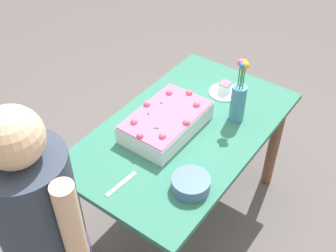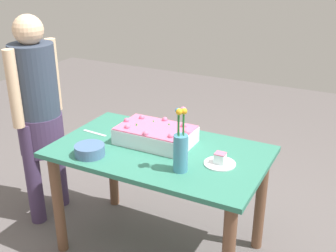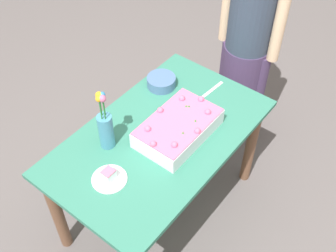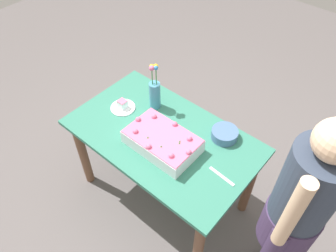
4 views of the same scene
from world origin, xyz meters
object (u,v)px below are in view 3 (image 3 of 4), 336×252
(cake_knife, at_px, (213,89))
(person_standing, at_px, (249,39))
(flower_vase, at_px, (106,128))
(sheet_cake, at_px, (178,128))
(fruit_bowl, at_px, (161,82))
(serving_plate_with_slice, at_px, (109,177))

(cake_knife, bearing_deg, person_standing, -171.67)
(cake_knife, bearing_deg, flower_vase, -10.56)
(flower_vase, height_order, person_standing, person_standing)
(sheet_cake, height_order, cake_knife, sheet_cake)
(flower_vase, xyz_separation_m, fruit_bowl, (0.56, 0.08, -0.10))
(flower_vase, bearing_deg, fruit_bowl, 7.76)
(flower_vase, bearing_deg, sheet_cake, -40.83)
(cake_knife, bearing_deg, sheet_cake, 12.25)
(flower_vase, distance_m, person_standing, 1.19)
(serving_plate_with_slice, xyz_separation_m, cake_knife, (0.90, -0.03, -0.02))
(sheet_cake, xyz_separation_m, serving_plate_with_slice, (-0.46, 0.09, -0.04))
(sheet_cake, xyz_separation_m, cake_knife, (0.43, 0.06, -0.05))
(sheet_cake, relative_size, cake_knife, 2.51)
(cake_knife, xyz_separation_m, flower_vase, (-0.73, 0.20, 0.13))
(sheet_cake, height_order, person_standing, person_standing)
(fruit_bowl, xyz_separation_m, person_standing, (0.62, -0.25, 0.08))
(serving_plate_with_slice, bearing_deg, fruit_bowl, 18.68)
(serving_plate_with_slice, distance_m, fruit_bowl, 0.77)
(serving_plate_with_slice, xyz_separation_m, flower_vase, (0.17, 0.17, 0.11))
(cake_knife, xyz_separation_m, person_standing, (0.45, 0.03, 0.11))
(serving_plate_with_slice, xyz_separation_m, person_standing, (1.35, 0.00, 0.09))
(sheet_cake, height_order, serving_plate_with_slice, sheet_cake)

